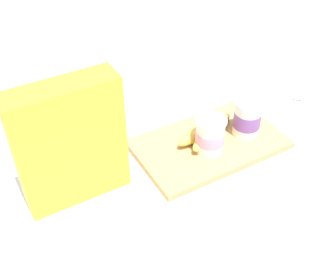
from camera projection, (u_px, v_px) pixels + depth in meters
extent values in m
plane|color=white|center=(209.00, 147.00, 1.01)|extent=(2.40, 2.40, 0.00)
cube|color=tan|center=(209.00, 144.00, 1.00)|extent=(0.34, 0.21, 0.02)
cube|color=yellow|center=(70.00, 144.00, 0.82)|extent=(0.21, 0.06, 0.26)
cylinder|color=white|center=(247.00, 119.00, 1.00)|extent=(0.06, 0.06, 0.08)
cylinder|color=#7A4C99|center=(247.00, 119.00, 1.00)|extent=(0.06, 0.06, 0.04)
cylinder|color=silver|center=(249.00, 103.00, 0.97)|extent=(0.07, 0.07, 0.00)
cylinder|color=white|center=(210.00, 136.00, 0.95)|extent=(0.06, 0.06, 0.08)
cylinder|color=pink|center=(210.00, 136.00, 0.95)|extent=(0.06, 0.06, 0.03)
cylinder|color=silver|center=(211.00, 121.00, 0.93)|extent=(0.07, 0.07, 0.00)
ellipsoid|color=#ECC84E|center=(204.00, 130.00, 1.01)|extent=(0.16, 0.07, 0.03)
ellipsoid|color=#ECC84E|center=(211.00, 132.00, 1.00)|extent=(0.16, 0.10, 0.04)
cylinder|color=brown|center=(226.00, 118.00, 1.05)|extent=(0.01, 0.01, 0.02)
cylinder|color=silver|center=(285.00, 106.00, 1.13)|extent=(0.11, 0.03, 0.01)
ellipsoid|color=silver|center=(299.00, 97.00, 1.16)|extent=(0.04, 0.03, 0.01)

